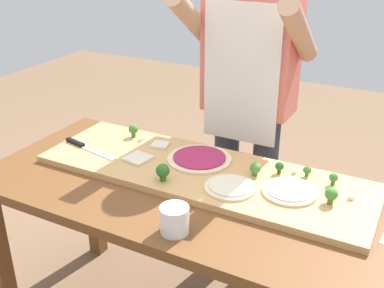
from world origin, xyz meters
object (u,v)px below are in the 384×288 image
(prep_table, at_px, (204,215))
(pizza_slice_center, at_px, (160,145))
(pizza_whole_white_garlic, at_px, (290,191))
(broccoli_floret_back_right, at_px, (307,170))
(broccoli_floret_front_mid, at_px, (333,178))
(cheese_crumble_b, at_px, (351,198))
(broccoli_floret_back_mid, at_px, (279,167))
(cheese_crumble_a, at_px, (141,140))
(pizza_slice_far_right, at_px, (138,158))
(broccoli_floret_center_left, at_px, (255,168))
(broccoli_floret_back_left, at_px, (163,171))
(pizza_whole_cheese_artichoke, at_px, (230,187))
(broccoli_floret_front_right, at_px, (133,130))
(cook_center, at_px, (248,90))
(broccoli_floret_center_right, at_px, (331,194))
(pizza_whole_beet_magenta, at_px, (199,158))
(cheese_crumble_c, at_px, (295,172))
(chefs_knife, at_px, (83,146))

(prep_table, bearing_deg, pizza_slice_center, 146.22)
(pizza_whole_white_garlic, distance_m, broccoli_floret_back_right, 0.15)
(broccoli_floret_front_mid, relative_size, cheese_crumble_b, 3.18)
(broccoli_floret_back_mid, distance_m, cheese_crumble_a, 0.64)
(cheese_crumble_b, bearing_deg, prep_table, -163.27)
(pizza_slice_far_right, relative_size, broccoli_floret_center_left, 1.80)
(broccoli_floret_back_mid, bearing_deg, broccoli_floret_back_right, 14.82)
(broccoli_floret_back_left, xyz_separation_m, broccoli_floret_front_mid, (0.57, 0.26, -0.01))
(pizza_whole_cheese_artichoke, distance_m, broccoli_floret_front_right, 0.61)
(broccoli_floret_front_right, height_order, cook_center, cook_center)
(pizza_whole_cheese_artichoke, relative_size, broccoli_floret_back_left, 2.79)
(prep_table, distance_m, pizza_whole_white_garlic, 0.34)
(broccoli_floret_back_right, distance_m, broccoli_floret_back_mid, 0.10)
(broccoli_floret_center_right, distance_m, cheese_crumble_b, 0.09)
(prep_table, relative_size, pizza_whole_cheese_artichoke, 9.23)
(pizza_whole_beet_magenta, xyz_separation_m, broccoli_floret_back_left, (-0.04, -0.21, 0.03))
(pizza_whole_beet_magenta, bearing_deg, pizza_whole_cheese_artichoke, -37.03)
(broccoli_floret_back_left, bearing_deg, cook_center, 80.85)
(pizza_slice_center, relative_size, cheese_crumble_b, 4.61)
(pizza_whole_beet_magenta, distance_m, cheese_crumble_c, 0.38)
(prep_table, height_order, chefs_knife, chefs_knife)
(broccoli_floret_back_right, xyz_separation_m, cheese_crumble_c, (-0.05, -0.00, -0.02))
(broccoli_floret_back_right, xyz_separation_m, broccoli_floret_center_right, (0.12, -0.15, 0.01))
(broccoli_floret_back_right, height_order, broccoli_floret_center_left, broccoli_floret_center_left)
(pizza_whole_beet_magenta, height_order, broccoli_floret_back_mid, broccoli_floret_back_mid)
(chefs_knife, distance_m, cheese_crumble_c, 0.90)
(pizza_whole_white_garlic, distance_m, pizza_slice_center, 0.62)
(broccoli_floret_back_right, height_order, cheese_crumble_b, broccoli_floret_back_right)
(chefs_knife, height_order, broccoli_floret_back_mid, broccoli_floret_back_mid)
(pizza_whole_white_garlic, bearing_deg, broccoli_floret_center_left, 158.33)
(chefs_knife, distance_m, cheese_crumble_b, 1.11)
(pizza_whole_cheese_artichoke, relative_size, cheese_crumble_c, 12.76)
(pizza_whole_cheese_artichoke, xyz_separation_m, broccoli_floret_back_mid, (0.12, 0.19, 0.02))
(pizza_whole_beet_magenta, distance_m, broccoli_floret_front_right, 0.38)
(pizza_whole_cheese_artichoke, bearing_deg, broccoli_floret_back_mid, 58.29)
(pizza_slice_center, xyz_separation_m, broccoli_floret_center_left, (0.46, -0.06, 0.02))
(broccoli_floret_front_right, bearing_deg, broccoli_floret_center_left, -7.99)
(broccoli_floret_center_left, bearing_deg, broccoli_floret_front_mid, 13.25)
(pizza_whole_beet_magenta, relative_size, broccoli_floret_back_left, 3.87)
(broccoli_floret_back_mid, xyz_separation_m, cheese_crumble_b, (0.28, -0.07, -0.02))
(pizza_whole_cheese_artichoke, relative_size, cook_center, 0.11)
(chefs_knife, bearing_deg, pizza_whole_beet_magenta, 14.18)
(broccoli_floret_center_right, relative_size, broccoli_floret_center_left, 1.11)
(cheese_crumble_b, xyz_separation_m, cook_center, (-0.55, 0.41, 0.19))
(chefs_knife, xyz_separation_m, broccoli_floret_center_left, (0.75, 0.11, 0.02))
(prep_table, distance_m, chefs_knife, 0.62)
(chefs_knife, relative_size, broccoli_floret_front_right, 5.05)
(pizza_slice_far_right, relative_size, cheese_crumble_a, 6.57)
(broccoli_floret_back_left, bearing_deg, pizza_whole_beet_magenta, 78.29)
(chefs_knife, height_order, broccoli_floret_front_right, broccoli_floret_front_right)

